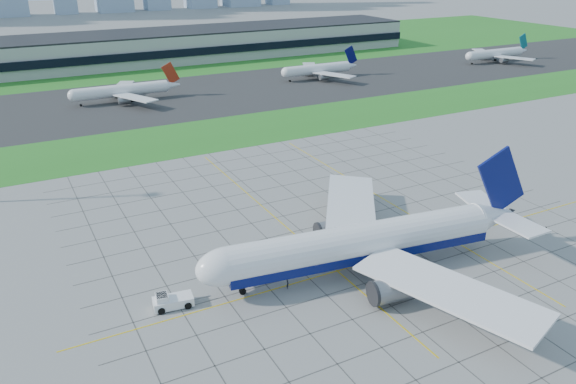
% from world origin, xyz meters
% --- Properties ---
extents(ground, '(1400.00, 1400.00, 0.00)m').
position_xyz_m(ground, '(0.00, 0.00, 0.00)').
color(ground, gray).
rests_on(ground, ground).
extents(grass_median, '(700.00, 35.00, 0.04)m').
position_xyz_m(grass_median, '(0.00, 90.00, 0.02)').
color(grass_median, '#287621').
rests_on(grass_median, ground).
extents(asphalt_taxiway, '(700.00, 75.00, 0.04)m').
position_xyz_m(asphalt_taxiway, '(0.00, 145.00, 0.03)').
color(asphalt_taxiway, '#383838').
rests_on(asphalt_taxiway, ground).
extents(grass_far, '(700.00, 145.00, 0.04)m').
position_xyz_m(grass_far, '(0.00, 255.00, 0.02)').
color(grass_far, '#287621').
rests_on(grass_far, ground).
extents(apron_markings, '(120.00, 130.00, 0.03)m').
position_xyz_m(apron_markings, '(0.43, 11.09, 0.02)').
color(apron_markings, '#474744').
rests_on(apron_markings, ground).
extents(terminal, '(260.00, 43.00, 15.80)m').
position_xyz_m(terminal, '(40.00, 229.87, 7.89)').
color(terminal, '#B7B7B2').
rests_on(terminal, ground).
extents(airliner, '(67.35, 67.83, 21.25)m').
position_xyz_m(airliner, '(-5.72, -3.91, 5.81)').
color(airliner, white).
rests_on(airliner, ground).
extents(pushback_tug, '(9.91, 4.17, 2.72)m').
position_xyz_m(pushback_tug, '(-41.16, 1.31, 1.21)').
color(pushback_tug, white).
rests_on(pushback_tug, ground).
extents(crew_near, '(0.72, 0.78, 1.78)m').
position_xyz_m(crew_near, '(-21.09, -2.93, 0.89)').
color(crew_near, black).
rests_on(crew_near, ground).
extents(crew_far, '(1.02, 0.86, 1.88)m').
position_xyz_m(crew_far, '(37.15, -10.17, 0.94)').
color(crew_far, '#2A281C').
rests_on(crew_far, ground).
extents(distant_jet_1, '(42.35, 42.66, 14.08)m').
position_xyz_m(distant_jet_1, '(-15.53, 148.14, 4.49)').
color(distant_jet_1, white).
rests_on(distant_jet_1, ground).
extents(distant_jet_2, '(38.91, 42.66, 14.08)m').
position_xyz_m(distant_jet_2, '(75.85, 149.41, 4.49)').
color(distant_jet_2, white).
rests_on(distant_jet_2, ground).
extents(distant_jet_3, '(42.63, 42.66, 14.08)m').
position_xyz_m(distant_jet_3, '(183.32, 141.93, 4.49)').
color(distant_jet_3, white).
rests_on(distant_jet_3, ground).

